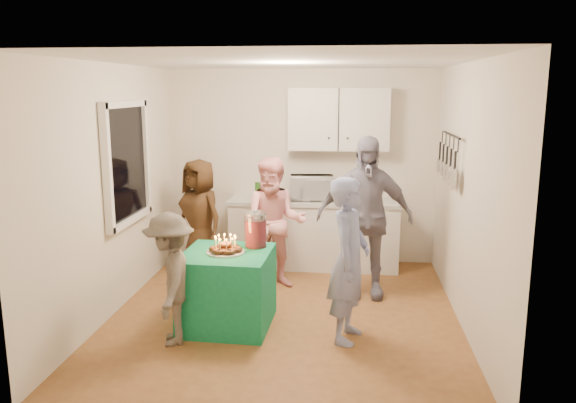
# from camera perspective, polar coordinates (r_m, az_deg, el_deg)

# --- Properties ---
(floor) EXTENTS (4.00, 4.00, 0.00)m
(floor) POSITION_cam_1_polar(r_m,az_deg,el_deg) (6.04, -0.37, -11.43)
(floor) COLOR brown
(floor) RESTS_ON ground
(ceiling) EXTENTS (4.00, 4.00, 0.00)m
(ceiling) POSITION_cam_1_polar(r_m,az_deg,el_deg) (5.57, -0.40, 14.05)
(ceiling) COLOR white
(ceiling) RESTS_ON floor
(back_wall) EXTENTS (3.60, 3.60, 0.00)m
(back_wall) POSITION_cam_1_polar(r_m,az_deg,el_deg) (7.63, 1.35, 3.55)
(back_wall) COLOR silver
(back_wall) RESTS_ON floor
(left_wall) EXTENTS (4.00, 4.00, 0.00)m
(left_wall) POSITION_cam_1_polar(r_m,az_deg,el_deg) (6.13, -17.34, 1.09)
(left_wall) COLOR silver
(left_wall) RESTS_ON floor
(right_wall) EXTENTS (4.00, 4.00, 0.00)m
(right_wall) POSITION_cam_1_polar(r_m,az_deg,el_deg) (5.74, 17.76, 0.39)
(right_wall) COLOR silver
(right_wall) RESTS_ON floor
(window_night) EXTENTS (0.04, 1.00, 1.20)m
(window_night) POSITION_cam_1_polar(r_m,az_deg,el_deg) (6.36, -16.16, 3.79)
(window_night) COLOR black
(window_night) RESTS_ON left_wall
(counter) EXTENTS (2.20, 0.58, 0.86)m
(counter) POSITION_cam_1_polar(r_m,az_deg,el_deg) (7.49, 2.65, -3.40)
(counter) COLOR white
(counter) RESTS_ON floor
(countertop) EXTENTS (2.24, 0.62, 0.05)m
(countertop) POSITION_cam_1_polar(r_m,az_deg,el_deg) (7.39, 2.68, 0.02)
(countertop) COLOR beige
(countertop) RESTS_ON counter
(upper_cabinet) EXTENTS (1.30, 0.30, 0.80)m
(upper_cabinet) POSITION_cam_1_polar(r_m,az_deg,el_deg) (7.39, 5.18, 8.32)
(upper_cabinet) COLOR white
(upper_cabinet) RESTS_ON back_wall
(pot_rack) EXTENTS (0.12, 1.00, 0.60)m
(pot_rack) POSITION_cam_1_polar(r_m,az_deg,el_deg) (6.36, 15.99, 4.26)
(pot_rack) COLOR black
(pot_rack) RESTS_ON right_wall
(microwave) EXTENTS (0.60, 0.43, 0.31)m
(microwave) POSITION_cam_1_polar(r_m,az_deg,el_deg) (7.35, 2.42, 1.40)
(microwave) COLOR white
(microwave) RESTS_ON countertop
(party_table) EXTENTS (0.88, 0.88, 0.76)m
(party_table) POSITION_cam_1_polar(r_m,az_deg,el_deg) (5.69, -6.18, -8.83)
(party_table) COLOR #127D4B
(party_table) RESTS_ON floor
(donut_cake) EXTENTS (0.38, 0.38, 0.18)m
(donut_cake) POSITION_cam_1_polar(r_m,az_deg,el_deg) (5.54, -6.37, -4.29)
(donut_cake) COLOR #381C0C
(donut_cake) RESTS_ON party_table
(punch_jar) EXTENTS (0.22, 0.22, 0.34)m
(punch_jar) POSITION_cam_1_polar(r_m,az_deg,el_deg) (5.71, -3.31, -2.95)
(punch_jar) COLOR red
(punch_jar) RESTS_ON party_table
(man_birthday) EXTENTS (0.49, 0.64, 1.56)m
(man_birthday) POSITION_cam_1_polar(r_m,az_deg,el_deg) (5.27, 6.23, -5.94)
(man_birthday) COLOR #838EBF
(man_birthday) RESTS_ON floor
(woman_back_left) EXTENTS (0.87, 0.79, 1.49)m
(woman_back_left) POSITION_cam_1_polar(r_m,az_deg,el_deg) (7.16, -8.94, -1.63)
(woman_back_left) COLOR brown
(woman_back_left) RESTS_ON floor
(woman_back_center) EXTENTS (0.79, 0.63, 1.57)m
(woman_back_center) POSITION_cam_1_polar(r_m,az_deg,el_deg) (6.63, -1.36, -2.21)
(woman_back_center) COLOR pink
(woman_back_center) RESTS_ON floor
(woman_back_right) EXTENTS (1.11, 0.52, 1.84)m
(woman_back_right) POSITION_cam_1_polar(r_m,az_deg,el_deg) (6.37, 7.77, -1.62)
(woman_back_right) COLOR black
(woman_back_right) RESTS_ON floor
(child_near_left) EXTENTS (0.65, 0.89, 1.24)m
(child_near_left) POSITION_cam_1_polar(r_m,az_deg,el_deg) (5.33, -11.88, -7.71)
(child_near_left) COLOR #4D453E
(child_near_left) RESTS_ON floor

